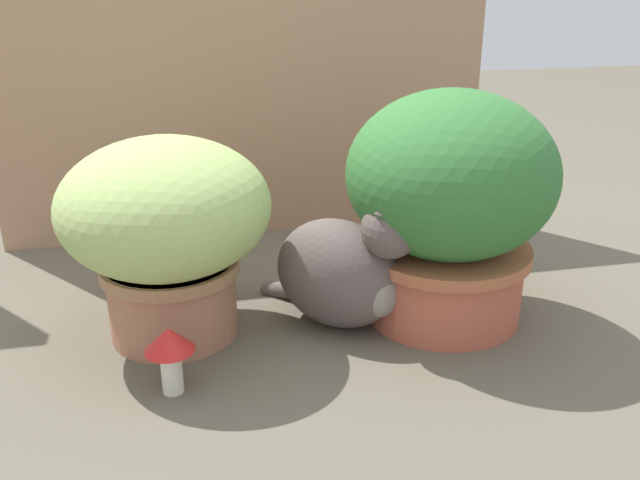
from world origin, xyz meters
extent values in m
plane|color=#5E5849|center=(0.00, 0.00, 0.00)|extent=(6.00, 6.00, 0.00)
cube|color=tan|center=(0.03, 0.51, 0.38)|extent=(1.24, 0.03, 0.77)
cylinder|color=#AC6F53|center=(-0.18, 0.00, 0.08)|extent=(0.24, 0.24, 0.15)
cylinder|color=#A57752|center=(-0.18, 0.00, 0.14)|extent=(0.26, 0.26, 0.02)
ellipsoid|color=#A8C36D|center=(-0.18, 0.00, 0.26)|extent=(0.39, 0.39, 0.25)
cylinder|color=#BB5B42|center=(0.36, -0.04, 0.08)|extent=(0.31, 0.31, 0.15)
cylinder|color=#B4623E|center=(0.36, -0.04, 0.14)|extent=(0.34, 0.34, 0.02)
ellipsoid|color=#337234|center=(0.36, -0.04, 0.30)|extent=(0.41, 0.41, 0.32)
ellipsoid|color=#5D4F4D|center=(0.14, -0.03, 0.11)|extent=(0.31, 0.30, 0.22)
ellipsoid|color=gray|center=(0.21, -0.10, 0.10)|extent=(0.12, 0.12, 0.11)
sphere|color=#5D4F4D|center=(0.22, -0.11, 0.23)|extent=(0.16, 0.16, 0.11)
cone|color=#5D4F4D|center=(0.24, -0.08, 0.29)|extent=(0.05, 0.05, 0.04)
cone|color=#5D4F4D|center=(0.20, -0.13, 0.29)|extent=(0.05, 0.05, 0.04)
cylinder|color=#5D4F4D|center=(0.08, 0.08, 0.02)|extent=(0.16, 0.15, 0.07)
cylinder|color=silver|center=(-0.19, -0.21, 0.04)|extent=(0.04, 0.04, 0.08)
cone|color=red|center=(-0.19, -0.21, 0.10)|extent=(0.08, 0.08, 0.04)
camera|label=1|loc=(-0.15, -1.23, 0.69)|focal=38.98mm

